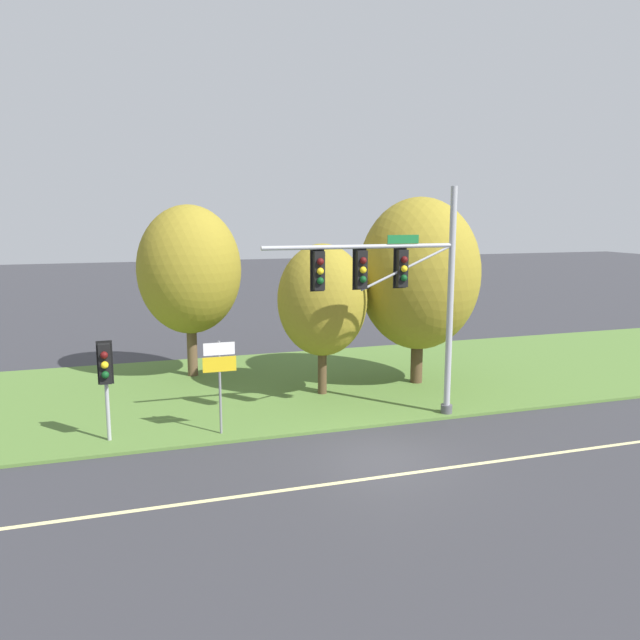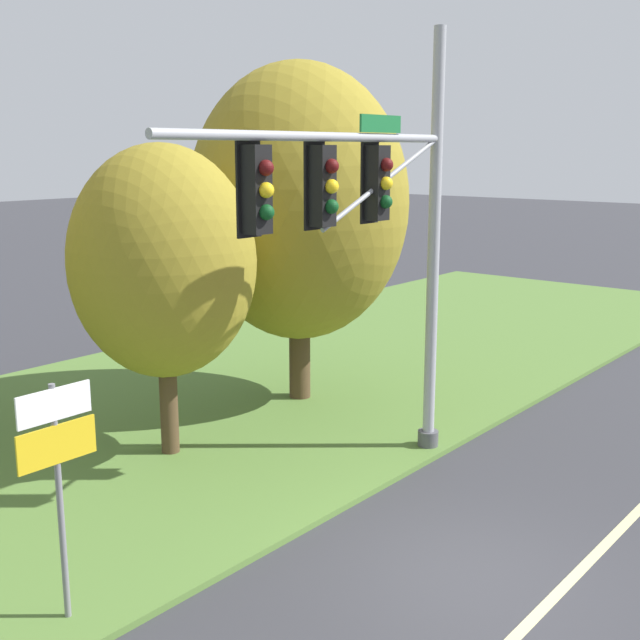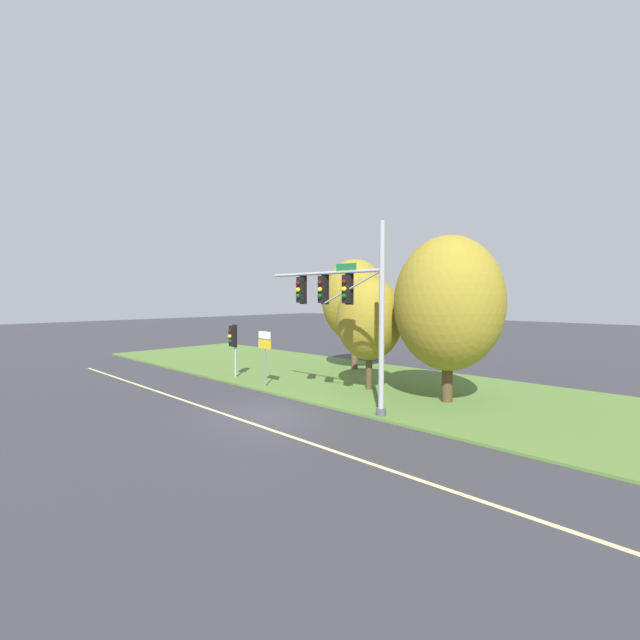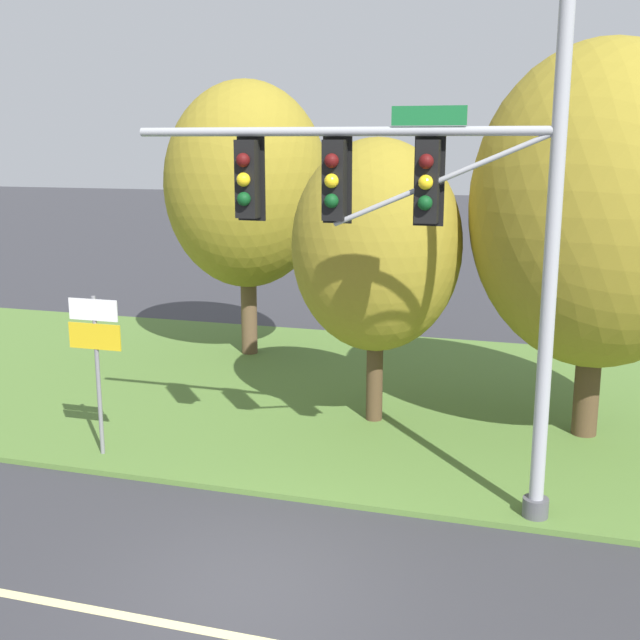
% 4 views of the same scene
% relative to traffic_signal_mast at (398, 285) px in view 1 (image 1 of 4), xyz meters
% --- Properties ---
extents(ground_plane, '(160.00, 160.00, 0.00)m').
position_rel_traffic_signal_mast_xyz_m(ground_plane, '(-1.64, -2.89, -4.68)').
color(ground_plane, '#333338').
extents(lane_stripe, '(36.00, 0.16, 0.01)m').
position_rel_traffic_signal_mast_xyz_m(lane_stripe, '(-1.64, -4.09, -4.68)').
color(lane_stripe, beige).
rests_on(lane_stripe, ground).
extents(grass_verge, '(48.00, 11.50, 0.10)m').
position_rel_traffic_signal_mast_xyz_m(grass_verge, '(-1.64, 5.36, -4.63)').
color(grass_verge, '#517533').
rests_on(grass_verge, ground).
extents(traffic_signal_mast, '(6.73, 0.49, 7.79)m').
position_rel_traffic_signal_mast_xyz_m(traffic_signal_mast, '(0.00, 0.00, 0.00)').
color(traffic_signal_mast, '#9EA0A5').
rests_on(traffic_signal_mast, grass_verge).
extents(pedestrian_signal_near_kerb, '(0.46, 0.55, 3.14)m').
position_rel_traffic_signal_mast_xyz_m(pedestrian_signal_near_kerb, '(-9.26, 0.61, -2.31)').
color(pedestrian_signal_near_kerb, '#9EA0A5').
rests_on(pedestrian_signal_near_kerb, grass_verge).
extents(route_sign_post, '(1.05, 0.08, 3.00)m').
position_rel_traffic_signal_mast_xyz_m(route_sign_post, '(-5.88, 0.32, -2.52)').
color(route_sign_post, slate).
rests_on(route_sign_post, grass_verge).
extents(tree_nearest_road, '(4.33, 4.33, 7.28)m').
position_rel_traffic_signal_mast_xyz_m(tree_nearest_road, '(-5.94, 7.93, -0.03)').
color(tree_nearest_road, brown).
rests_on(tree_nearest_road, grass_verge).
extents(tree_left_of_mast, '(3.42, 3.42, 5.80)m').
position_rel_traffic_signal_mast_xyz_m(tree_left_of_mast, '(-1.44, 3.64, -0.94)').
color(tree_left_of_mast, '#4C3823').
rests_on(tree_left_of_mast, grass_verge).
extents(tree_behind_signpost, '(4.89, 4.89, 7.56)m').
position_rel_traffic_signal_mast_xyz_m(tree_behind_signpost, '(2.76, 4.00, -0.10)').
color(tree_behind_signpost, '#4C3823').
rests_on(tree_behind_signpost, grass_verge).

